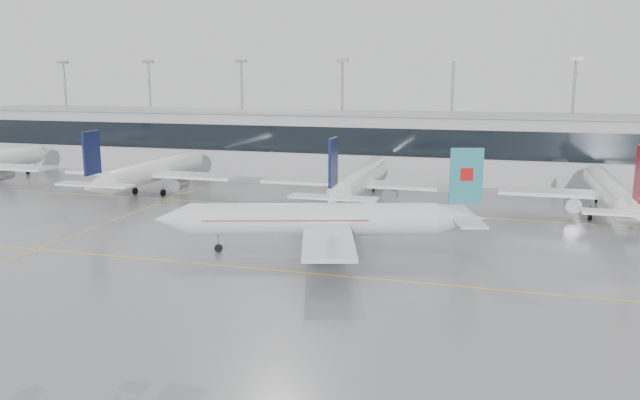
# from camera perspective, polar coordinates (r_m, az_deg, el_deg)

# --- Properties ---
(ground) EXTENTS (320.00, 320.00, 0.00)m
(ground) POSITION_cam_1_polar(r_m,az_deg,el_deg) (63.14, -2.96, -6.52)
(ground) COLOR gray
(ground) RESTS_ON ground
(taxi_line_main) EXTENTS (120.00, 0.25, 0.01)m
(taxi_line_main) POSITION_cam_1_polar(r_m,az_deg,el_deg) (63.14, -2.96, -6.52)
(taxi_line_main) COLOR yellow
(taxi_line_main) RESTS_ON ground
(taxi_line_north) EXTENTS (120.00, 0.25, 0.01)m
(taxi_line_north) POSITION_cam_1_polar(r_m,az_deg,el_deg) (91.12, 3.06, -0.94)
(taxi_line_north) COLOR yellow
(taxi_line_north) RESTS_ON ground
(taxi_line_cross) EXTENTS (0.25, 60.00, 0.01)m
(taxi_line_cross) POSITION_cam_1_polar(r_m,az_deg,el_deg) (89.32, -18.33, -1.76)
(taxi_line_cross) COLOR yellow
(taxi_line_cross) RESTS_ON ground
(terminal) EXTENTS (180.00, 15.00, 12.00)m
(terminal) POSITION_cam_1_polar(r_m,az_deg,el_deg) (121.22, 6.42, 4.93)
(terminal) COLOR #A9A9AD
(terminal) RESTS_ON ground
(terminal_glass) EXTENTS (180.00, 0.20, 5.00)m
(terminal_glass) POSITION_cam_1_polar(r_m,az_deg,el_deg) (113.65, 5.81, 5.29)
(terminal_glass) COLOR black
(terminal_glass) RESTS_ON ground
(terminal_roof) EXTENTS (182.00, 16.00, 0.40)m
(terminal_roof) POSITION_cam_1_polar(r_m,az_deg,el_deg) (120.69, 6.48, 7.86)
(terminal_roof) COLOR gray
(terminal_roof) RESTS_ON ground
(light_masts) EXTENTS (156.40, 1.00, 22.60)m
(light_masts) POSITION_cam_1_polar(r_m,az_deg,el_deg) (126.55, 6.94, 8.53)
(light_masts) COLOR gray
(light_masts) RESTS_ON ground
(air_canada_jet) EXTENTS (36.25, 29.60, 11.61)m
(air_canada_jet) POSITION_cam_1_polar(r_m,az_deg,el_deg) (68.89, 0.43, -1.80)
(air_canada_jet) COLOR silver
(air_canada_jet) RESTS_ON ground
(parked_jet_b) EXTENTS (29.64, 36.96, 11.72)m
(parked_jet_b) POSITION_cam_1_polar(r_m,az_deg,el_deg) (106.79, -15.13, 2.52)
(parked_jet_b) COLOR white
(parked_jet_b) RESTS_ON ground
(parked_jet_c) EXTENTS (29.64, 36.96, 11.72)m
(parked_jet_c) POSITION_cam_1_polar(r_m,az_deg,el_deg) (93.96, 3.57, 1.73)
(parked_jet_c) COLOR white
(parked_jet_c) RESTS_ON ground
(parked_jet_d) EXTENTS (29.64, 36.96, 11.72)m
(parked_jet_d) POSITION_cam_1_polar(r_m,az_deg,el_deg) (93.28, 25.09, 0.60)
(parked_jet_d) COLOR white
(parked_jet_d) RESTS_ON ground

